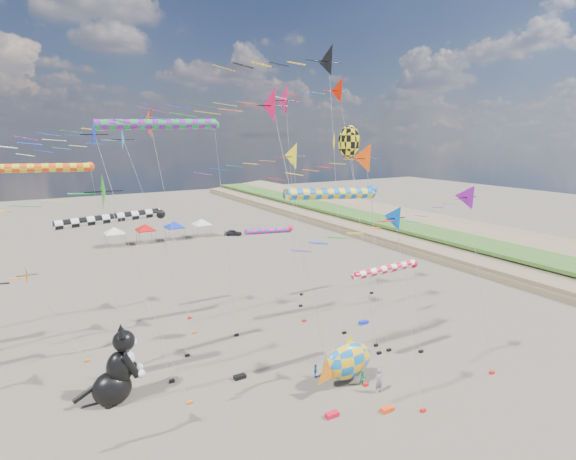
% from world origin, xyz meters
% --- Properties ---
extents(ground, '(260.00, 260.00, 0.00)m').
position_xyz_m(ground, '(0.00, 0.00, 0.00)').
color(ground, brown).
rests_on(ground, ground).
extents(delta_kite_0, '(10.66, 1.77, 19.06)m').
position_xyz_m(delta_kite_0, '(-14.38, 13.88, 17.75)').
color(delta_kite_0, '#1229D7').
rests_on(delta_kite_0, ground).
extents(delta_kite_1, '(7.73, 1.62, 8.41)m').
position_xyz_m(delta_kite_1, '(-18.12, 20.40, 7.21)').
color(delta_kite_1, '#E64608').
rests_on(delta_kite_1, ground).
extents(delta_kite_2, '(9.30, 1.59, 14.28)m').
position_xyz_m(delta_kite_2, '(-0.46, 1.91, 13.03)').
color(delta_kite_2, '#0750B6').
rests_on(delta_kite_2, ground).
extents(delta_kite_3, '(11.55, 2.09, 18.81)m').
position_xyz_m(delta_kite_3, '(-9.65, 24.74, 17.42)').
color(delta_kite_3, '#0E9AD9').
rests_on(delta_kite_3, ground).
extents(delta_kite_4, '(12.65, 2.76, 23.82)m').
position_xyz_m(delta_kite_4, '(10.98, 21.27, 22.21)').
color(delta_kite_4, red).
rests_on(delta_kite_4, ground).
extents(delta_kite_5, '(11.86, 2.77, 25.39)m').
position_xyz_m(delta_kite_5, '(3.67, 14.21, 23.76)').
color(delta_kite_5, black).
rests_on(delta_kite_5, ground).
extents(delta_kite_6, '(11.57, 2.45, 17.66)m').
position_xyz_m(delta_kite_6, '(3.47, 9.55, 16.17)').
color(delta_kite_6, '#FF4C0B').
rests_on(delta_kite_6, ground).
extents(delta_kite_7, '(15.56, 3.11, 22.91)m').
position_xyz_m(delta_kite_7, '(3.20, 21.99, 21.12)').
color(delta_kite_7, '#CF154E').
rests_on(delta_kite_7, ground).
extents(delta_kite_8, '(12.57, 2.33, 16.15)m').
position_xyz_m(delta_kite_8, '(-14.47, 10.56, 14.69)').
color(delta_kite_8, '#1A8716').
rests_on(delta_kite_8, ground).
extents(delta_kite_9, '(13.05, 2.43, 21.17)m').
position_xyz_m(delta_kite_9, '(-3.78, 8.77, 19.66)').
color(delta_kite_9, '#E20A3E').
rests_on(delta_kite_9, ground).
extents(delta_kite_10, '(9.29, 1.85, 14.92)m').
position_xyz_m(delta_kite_10, '(7.56, 2.75, 13.66)').
color(delta_kite_10, '#7D1287').
rests_on(delta_kite_10, ground).
extents(delta_kite_11, '(10.88, 2.62, 17.62)m').
position_xyz_m(delta_kite_11, '(1.96, 18.40, 16.06)').
color(delta_kite_11, '#FFF823').
rests_on(delta_kite_11, ground).
extents(delta_kite_12, '(12.28, 2.80, 20.51)m').
position_xyz_m(delta_kite_12, '(-8.94, 21.24, 18.87)').
color(delta_kite_12, '#DC4110').
rests_on(delta_kite_12, ground).
extents(windsock_0, '(9.04, 0.70, 12.53)m').
position_xyz_m(windsock_0, '(-12.17, 17.23, 12.10)').
color(windsock_0, black).
rests_on(windsock_0, ground).
extents(windsock_1, '(7.13, 0.62, 8.34)m').
position_xyz_m(windsock_1, '(4.67, 24.93, 7.95)').
color(windsock_1, '#E6104A').
rests_on(windsock_1, ground).
extents(windsock_2, '(10.77, 0.84, 19.29)m').
position_xyz_m(windsock_2, '(-7.83, 18.78, 18.80)').
color(windsock_2, '#1A9243').
rests_on(windsock_2, ground).
extents(windsock_3, '(9.19, 0.86, 14.36)m').
position_xyz_m(windsock_3, '(1.94, 9.56, 13.87)').
color(windsock_3, blue).
rests_on(windsock_3, ground).
extents(windsock_4, '(9.87, 0.75, 15.86)m').
position_xyz_m(windsock_4, '(-16.40, 24.72, 15.41)').
color(windsock_4, '#FF4915').
rests_on(windsock_4, ground).
extents(windsock_5, '(7.69, 0.67, 8.38)m').
position_xyz_m(windsock_5, '(5.88, 7.98, 7.98)').
color(windsock_5, red).
rests_on(windsock_5, ground).
extents(angelfish_kite, '(3.74, 3.02, 18.85)m').
position_xyz_m(angelfish_kite, '(5.30, 12.76, 17.38)').
color(angelfish_kite, yellow).
rests_on(angelfish_kite, ground).
extents(cat_inflatable, '(4.15, 2.34, 5.39)m').
position_xyz_m(cat_inflatable, '(-13.51, 13.52, 2.70)').
color(cat_inflatable, black).
rests_on(cat_inflatable, ground).
extents(fish_inflatable, '(5.69, 2.72, 3.95)m').
position_xyz_m(fish_inflatable, '(1.56, 7.28, 1.80)').
color(fish_inflatable, '#136FBB').
rests_on(fish_inflatable, ground).
extents(person_adult, '(0.68, 0.46, 1.85)m').
position_xyz_m(person_adult, '(2.86, 5.13, 0.92)').
color(person_adult, gray).
rests_on(person_adult, ground).
extents(child_green, '(0.62, 0.53, 1.11)m').
position_xyz_m(child_green, '(2.46, 6.46, 0.55)').
color(child_green, '#1E8348').
rests_on(child_green, ground).
extents(child_blue, '(0.61, 0.67, 1.10)m').
position_xyz_m(child_blue, '(0.06, 9.12, 0.55)').
color(child_blue, '#205999').
rests_on(child_blue, ground).
extents(kite_bag_0, '(0.90, 0.44, 0.30)m').
position_xyz_m(kite_bag_0, '(1.85, 3.13, 0.15)').
color(kite_bag_0, '#F44214').
rests_on(kite_bag_0, ground).
extents(kite_bag_1, '(0.90, 0.44, 0.30)m').
position_xyz_m(kite_bag_1, '(9.61, 15.05, 0.15)').
color(kite_bag_1, '#142ACF').
rests_on(kite_bag_1, ground).
extents(kite_bag_2, '(0.90, 0.44, 0.30)m').
position_xyz_m(kite_bag_2, '(-5.00, 11.84, 0.15)').
color(kite_bag_2, black).
rests_on(kite_bag_2, ground).
extents(kite_bag_3, '(0.90, 0.44, 0.30)m').
position_xyz_m(kite_bag_3, '(-1.69, 4.49, 0.15)').
color(kite_bag_3, red).
rests_on(kite_bag_3, ground).
extents(tent_row, '(19.20, 4.20, 3.80)m').
position_xyz_m(tent_row, '(1.50, 60.00, 3.15)').
color(tent_row, white).
rests_on(tent_row, ground).
extents(parked_car, '(3.41, 2.61, 1.08)m').
position_xyz_m(parked_car, '(14.20, 58.00, 0.54)').
color(parked_car, '#26262D').
rests_on(parked_car, ground).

